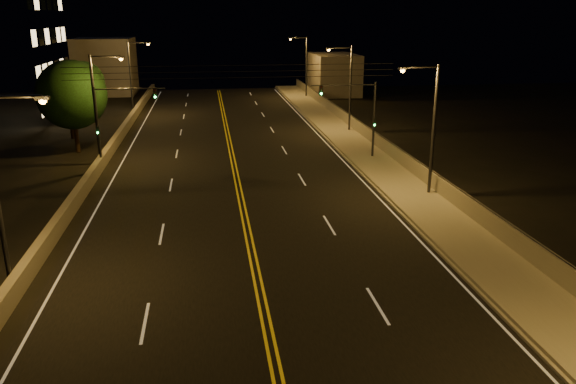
{
  "coord_description": "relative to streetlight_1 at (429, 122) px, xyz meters",
  "views": [
    {
      "loc": [
        -1.85,
        -8.6,
        11.0
      ],
      "look_at": [
        2.0,
        18.0,
        2.5
      ],
      "focal_mm": 35.0,
      "sensor_mm": 36.0,
      "label": 1
    }
  ],
  "objects": [
    {
      "name": "parapet_wall",
      "position": [
        0.95,
        -3.58,
        -4.0
      ],
      "size": [
        0.3,
        120.0,
        1.0
      ],
      "primitive_type": "cube",
      "color": "gray",
      "rests_on": "sidewalk"
    },
    {
      "name": "tree_2",
      "position": [
        -26.61,
        32.19,
        -0.85
      ],
      "size": [
        4.63,
        4.63,
        6.27
      ],
      "color": "black",
      "rests_on": "ground"
    },
    {
      "name": "traffic_signal_left",
      "position": [
        -20.3,
        9.78,
        -0.94
      ],
      "size": [
        5.11,
        0.31,
        6.11
      ],
      "color": "#2D2D33",
      "rests_on": "ground"
    },
    {
      "name": "parapet_rail",
      "position": [
        0.95,
        -3.58,
        -3.47
      ],
      "size": [
        0.06,
        120.0,
        0.06
      ],
      "primitive_type": "cylinder",
      "rotation": [
        1.57,
        0.0,
        0.0
      ],
      "color": "black",
      "rests_on": "parapet_wall"
    },
    {
      "name": "traffic_signal_right",
      "position": [
        -1.5,
        9.78,
        -0.94
      ],
      "size": [
        5.11,
        0.31,
        6.11
      ],
      "color": "#2D2D33",
      "rests_on": "ground"
    },
    {
      "name": "streetlight_3",
      "position": [
        0.0,
        44.62,
        0.0
      ],
      "size": [
        2.55,
        0.28,
        8.22
      ],
      "color": "#2D2D33",
      "rests_on": "ground"
    },
    {
      "name": "curb",
      "position": [
        -2.57,
        -3.58,
        -4.73
      ],
      "size": [
        0.14,
        120.0,
        0.15
      ],
      "primitive_type": "cube",
      "color": "gray",
      "rests_on": "ground"
    },
    {
      "name": "road",
      "position": [
        -11.5,
        -3.58,
        -4.79
      ],
      "size": [
        18.0,
        120.0,
        0.02
      ],
      "primitive_type": "cube",
      "color": "black",
      "rests_on": "ground"
    },
    {
      "name": "jersey_barrier",
      "position": [
        -21.38,
        -3.58,
        -4.34
      ],
      "size": [
        0.45,
        120.0,
        0.93
      ],
      "primitive_type": "cube",
      "color": "gray",
      "rests_on": "ground"
    },
    {
      "name": "streetlight_2",
      "position": [
        0.0,
        20.48,
        0.0
      ],
      "size": [
        2.55,
        0.28,
        8.22
      ],
      "color": "#2D2D33",
      "rests_on": "ground"
    },
    {
      "name": "distant_building_left",
      "position": [
        -27.5,
        52.88,
        -0.87
      ],
      "size": [
        8.0,
        8.0,
        7.88
      ],
      "primitive_type": "cube",
      "color": "gray",
      "rests_on": "ground"
    },
    {
      "name": "streetlight_4",
      "position": [
        -21.39,
        -9.79,
        0.0
      ],
      "size": [
        2.55,
        0.28,
        8.22
      ],
      "color": "#2D2D33",
      "rests_on": "ground"
    },
    {
      "name": "sidewalk",
      "position": [
        -0.7,
        -3.58,
        -4.65
      ],
      "size": [
        3.6,
        120.0,
        0.3
      ],
      "primitive_type": "cube",
      "color": "gray",
      "rests_on": "ground"
    },
    {
      "name": "streetlight_6",
      "position": [
        -21.39,
        33.4,
        0.0
      ],
      "size": [
        2.55,
        0.28,
        8.22
      ],
      "color": "#2D2D33",
      "rests_on": "ground"
    },
    {
      "name": "tree_1",
      "position": [
        -25.83,
        21.53,
        -0.84
      ],
      "size": [
        4.64,
        4.64,
        6.29
      ],
      "color": "black",
      "rests_on": "ground"
    },
    {
      "name": "distant_building_right",
      "position": [
        5.0,
        48.31,
        -1.97
      ],
      "size": [
        6.0,
        10.0,
        5.67
      ],
      "primitive_type": "cube",
      "color": "gray",
      "rests_on": "ground"
    },
    {
      "name": "overhead_wires",
      "position": [
        -11.5,
        5.92,
        2.6
      ],
      "size": [
        22.0,
        0.03,
        0.83
      ],
      "color": "black"
    },
    {
      "name": "streetlight_1",
      "position": [
        0.0,
        0.0,
        0.0
      ],
      "size": [
        2.55,
        0.28,
        8.22
      ],
      "color": "#2D2D33",
      "rests_on": "ground"
    },
    {
      "name": "tree_0",
      "position": [
        -24.19,
        15.7,
        -0.01
      ],
      "size": [
        5.61,
        5.61,
        7.61
      ],
      "color": "black",
      "rests_on": "ground"
    },
    {
      "name": "lane_markings",
      "position": [
        -11.5,
        -3.65,
        -4.78
      ],
      "size": [
        17.32,
        116.0,
        0.0
      ],
      "color": "silver",
      "rests_on": "road"
    },
    {
      "name": "streetlight_5",
      "position": [
        -21.39,
        11.62,
        0.0
      ],
      "size": [
        2.55,
        0.28,
        8.22
      ],
      "color": "#2D2D33",
      "rests_on": "ground"
    }
  ]
}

